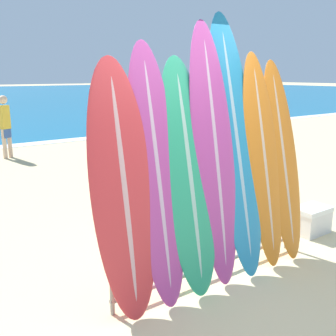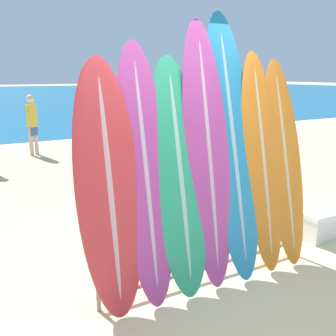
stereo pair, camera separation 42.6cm
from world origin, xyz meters
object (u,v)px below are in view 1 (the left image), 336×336
(cooler_box, at_px, (311,220))
(person_near_water, at_px, (5,124))
(surfboard_slot_2, at_px, (189,178))
(surfboard_slot_3, at_px, (214,155))
(surfboard_slot_1, at_px, (157,176))
(surfboard_slot_6, at_px, (282,160))
(surfboard_slot_5, at_px, (263,160))
(surfboard_rack, at_px, (214,229))
(surfboard_slot_0, at_px, (123,191))
(surfboard_slot_4, at_px, (236,146))

(cooler_box, bearing_deg, person_near_water, 105.74)
(surfboard_slot_2, distance_m, surfboard_slot_3, 0.36)
(surfboard_slot_1, relative_size, person_near_water, 1.52)
(surfboard_slot_6, bearing_deg, surfboard_slot_5, 180.00)
(surfboard_slot_5, height_order, cooler_box, surfboard_slot_5)
(surfboard_rack, height_order, surfboard_slot_3, surfboard_slot_3)
(cooler_box, bearing_deg, surfboard_slot_1, -177.70)
(surfboard_slot_3, xyz_separation_m, cooler_box, (1.80, 0.09, -1.08))
(surfboard_rack, height_order, surfboard_slot_6, surfboard_slot_6)
(surfboard_rack, height_order, surfboard_slot_0, surfboard_slot_0)
(surfboard_slot_2, height_order, surfboard_slot_3, surfboard_slot_3)
(surfboard_slot_2, xyz_separation_m, person_near_water, (0.10, 7.30, -0.26))
(surfboard_slot_2, bearing_deg, surfboard_slot_3, 3.62)
(surfboard_slot_3, distance_m, surfboard_slot_5, 0.70)
(surfboard_slot_4, distance_m, cooler_box, 1.86)
(surfboard_slot_6, bearing_deg, surfboard_slot_1, 179.77)
(surfboard_slot_0, relative_size, surfboard_slot_4, 0.82)
(surfboard_slot_3, bearing_deg, surfboard_slot_6, -0.65)
(surfboard_slot_0, distance_m, person_near_water, 7.35)
(person_near_water, bearing_deg, surfboard_slot_3, -114.04)
(surfboard_slot_3, xyz_separation_m, surfboard_slot_5, (0.69, -0.01, -0.13))
(surfboard_slot_0, distance_m, surfboard_slot_5, 1.69)
(surfboard_slot_6, relative_size, cooler_box, 4.56)
(surfboard_rack, height_order, surfboard_slot_2, surfboard_slot_2)
(surfboard_slot_4, height_order, person_near_water, surfboard_slot_4)
(person_near_water, bearing_deg, surfboard_rack, -113.94)
(surfboard_rack, relative_size, surfboard_slot_4, 0.89)
(surfboard_slot_1, bearing_deg, surfboard_slot_2, -2.67)
(surfboard_slot_1, distance_m, person_near_water, 7.30)
(surfboard_slot_6, xyz_separation_m, cooler_box, (0.80, 0.11, -0.91))
(surfboard_slot_2, relative_size, surfboard_slot_4, 0.83)
(surfboard_slot_6, xyz_separation_m, person_near_water, (-1.23, 7.29, -0.26))
(surfboard_slot_0, bearing_deg, surfboard_slot_6, 0.44)
(surfboard_slot_2, height_order, surfboard_slot_5, surfboard_slot_5)
(surfboard_slot_0, bearing_deg, surfboard_slot_2, 0.54)
(surfboard_slot_2, xyz_separation_m, surfboard_slot_5, (1.01, 0.01, 0.03))
(surfboard_slot_2, height_order, surfboard_slot_4, surfboard_slot_4)
(person_near_water, bearing_deg, cooler_box, -100.05)
(cooler_box, bearing_deg, surfboard_slot_3, -177.00)
(surfboard_slot_2, bearing_deg, surfboard_slot_1, 177.33)
(surfboard_slot_6, height_order, cooler_box, surfboard_slot_6)
(surfboard_rack, relative_size, surfboard_slot_0, 1.08)
(surfboard_slot_1, bearing_deg, person_near_water, 86.58)
(surfboard_rack, distance_m, cooler_box, 1.82)
(surfboard_slot_0, height_order, surfboard_slot_6, surfboard_slot_6)
(surfboard_rack, bearing_deg, person_near_water, 91.85)
(surfboard_slot_4, relative_size, surfboard_slot_5, 1.17)
(surfboard_rack, bearing_deg, surfboard_slot_4, 10.94)
(surfboard_rack, relative_size, surfboard_slot_6, 1.07)
(surfboard_slot_3, distance_m, surfboard_slot_4, 0.34)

